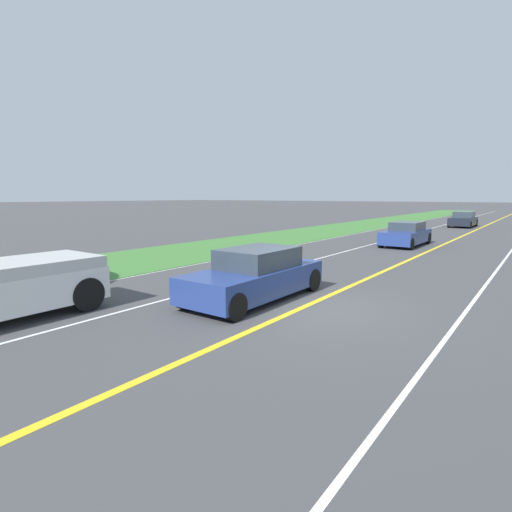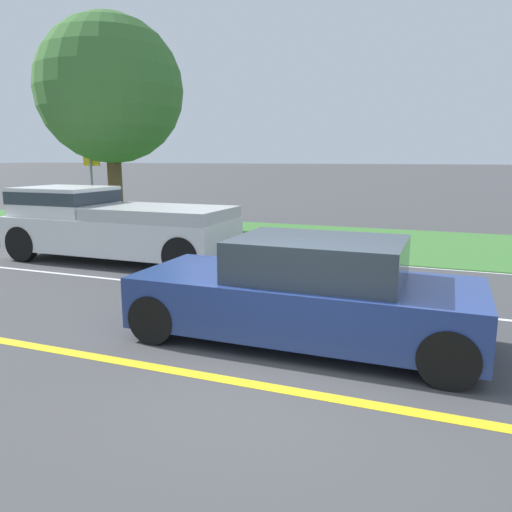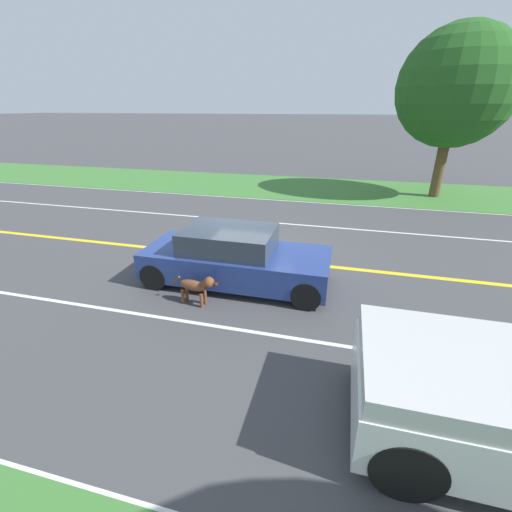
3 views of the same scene
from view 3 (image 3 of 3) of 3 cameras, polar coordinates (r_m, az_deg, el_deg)
name	(u,v)px [view 3 (image 3 of 3)]	position (r m, az deg, el deg)	size (l,w,h in m)	color
ground_plane	(247,258)	(10.25, -1.49, -0.33)	(400.00, 400.00, 0.00)	#424244
centre_divider_line	(247,258)	(10.25, -1.49, -0.31)	(0.18, 160.00, 0.01)	yellow
lane_edge_line_right	(86,491)	(5.30, -26.52, -31.63)	(0.14, 160.00, 0.01)	white
lane_edge_line_left	(287,201)	(16.73, 5.15, 9.18)	(0.14, 160.00, 0.01)	white
lane_dash_same_dir	(201,324)	(7.37, -9.08, -11.09)	(0.10, 160.00, 0.01)	white
lane_dash_oncoming	(272,223)	(13.43, 2.61, 5.59)	(0.10, 160.00, 0.01)	white
grass_verge_left	(296,187)	(19.62, 6.67, 11.31)	(6.00, 160.00, 0.03)	#3D7533
ego_car	(235,258)	(8.60, -3.56, -0.37)	(1.88, 4.61, 1.43)	navy
dog	(197,286)	(7.81, -9.78, -4.93)	(0.36, 1.24, 0.78)	brown
roadside_tree_left_near	(456,88)	(19.14, 30.41, 23.01)	(5.17, 5.17, 7.52)	brown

